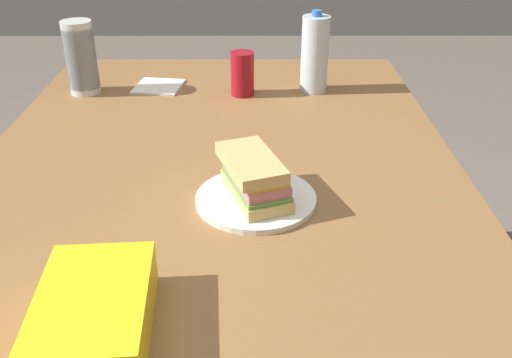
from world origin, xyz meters
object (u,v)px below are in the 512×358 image
at_px(sandwich, 254,177).
at_px(chip_bag, 94,314).
at_px(paper_plate, 256,199).
at_px(soda_can_red, 242,74).
at_px(plastic_cup_stack, 81,58).
at_px(dining_table, 214,233).
at_px(water_bottle_tall, 315,54).

relative_size(sandwich, chip_bag, 0.87).
relative_size(paper_plate, chip_bag, 1.02).
bearing_deg(sandwich, soda_can_red, 3.37).
xyz_separation_m(paper_plate, sandwich, (0.00, 0.00, 0.05)).
relative_size(chip_bag, plastic_cup_stack, 1.13).
distance_m(paper_plate, chip_bag, 0.41).
bearing_deg(sandwich, dining_table, 87.61).
bearing_deg(soda_can_red, dining_table, 175.27).
xyz_separation_m(chip_bag, water_bottle_tall, (0.96, -0.39, 0.07)).
relative_size(soda_can_red, chip_bag, 0.53).
bearing_deg(chip_bag, sandwich, -35.91).
bearing_deg(paper_plate, chip_bag, 147.59).
xyz_separation_m(paper_plate, water_bottle_tall, (0.61, -0.17, 0.10)).
xyz_separation_m(dining_table, paper_plate, (-0.01, -0.08, 0.08)).
xyz_separation_m(dining_table, plastic_cup_stack, (0.59, 0.40, 0.18)).
relative_size(paper_plate, sandwich, 1.17).
bearing_deg(water_bottle_tall, chip_bag, 158.08).
relative_size(soda_can_red, plastic_cup_stack, 0.60).
relative_size(dining_table, water_bottle_tall, 7.94).
distance_m(sandwich, soda_can_red, 0.58).
height_order(dining_table, chip_bag, chip_bag).
bearing_deg(paper_plate, dining_table, 85.75).
xyz_separation_m(paper_plate, chip_bag, (-0.35, 0.22, 0.03)).
xyz_separation_m(dining_table, water_bottle_tall, (0.61, -0.25, 0.18)).
bearing_deg(chip_bag, plastic_cup_stack, 11.51).
xyz_separation_m(sandwich, soda_can_red, (0.58, 0.03, 0.01)).
height_order(sandwich, soda_can_red, soda_can_red).
height_order(sandwich, water_bottle_tall, water_bottle_tall).
xyz_separation_m(dining_table, soda_can_red, (0.58, -0.05, 0.14)).
bearing_deg(dining_table, plastic_cup_stack, 34.10).
bearing_deg(plastic_cup_stack, water_bottle_tall, -88.74).
bearing_deg(water_bottle_tall, soda_can_red, 98.94).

